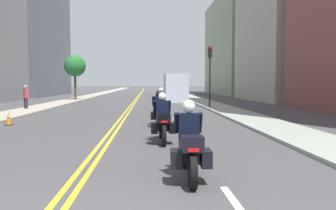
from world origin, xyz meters
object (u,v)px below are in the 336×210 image
Objects in this scene: motorcycle_0 at (189,147)px; motorcycle_1 at (162,122)px; motorcycle_2 at (159,112)px; motorcycle_3 at (161,104)px; traffic_cone_0 at (9,118)px; parked_truck at (175,89)px; street_tree_0 at (75,66)px; traffic_light_near at (210,66)px; pedestrian_0 at (26,97)px.

motorcycle_1 is at bearing 95.87° from motorcycle_0.
motorcycle_3 reaches higher than motorcycle_2.
motorcycle_3 is 8.23m from traffic_cone_0.
motorcycle_0 is 0.96× the size of motorcycle_2.
parked_truck is (9.08, 19.74, 0.95)m from traffic_cone_0.
street_tree_0 is at bearing 106.99° from motorcycle_0.
street_tree_0 is (-8.55, 16.85, 3.02)m from motorcycle_3.
street_tree_0 is at bearing 136.60° from traffic_light_near.
traffic_light_near reaches higher than motorcycle_1.
motorcycle_1 is 3.38× the size of traffic_cone_0.
traffic_light_near is 2.62× the size of pedestrian_0.
motorcycle_2 is 0.49× the size of traffic_light_near.
motorcycle_3 is at bearing 84.47° from motorcycle_2.
traffic_light_near reaches higher than motorcycle_2.
traffic_cone_0 is at bearing 159.57° from pedestrian_0.
motorcycle_0 is 28.81m from parked_truck.
parked_truck is at bearing 99.86° from traffic_light_near.
motorcycle_0 is 0.33× the size of parked_truck.
motorcycle_1 is 15.00m from traffic_light_near.
traffic_cone_0 is at bearing -139.25° from traffic_light_near.
pedestrian_0 is 0.27× the size of parked_truck.
pedestrian_0 is (-9.00, 13.31, 0.24)m from motorcycle_1.
traffic_light_near is 17.06m from street_tree_0.
street_tree_0 is (-1.51, 21.09, 3.35)m from traffic_cone_0.
motorcycle_3 is at bearing -126.81° from traffic_light_near.
pedestrian_0 is 12.92m from street_tree_0.
traffic_light_near is at bearing 79.43° from motorcycle_0.
motorcycle_2 is 4.92m from motorcycle_3.
motorcycle_3 is at bearing -63.09° from street_tree_0.
pedestrian_0 is 0.36× the size of street_tree_0.
traffic_cone_0 is at bearing 129.36° from motorcycle_0.
motorcycle_3 is 19.13m from street_tree_0.
street_tree_0 reaches higher than motorcycle_2.
motorcycle_2 is 3.47× the size of traffic_cone_0.
parked_truck is (2.31, 24.56, 0.61)m from motorcycle_1.
motorcycle_1 is 16.07m from pedestrian_0.
motorcycle_2 is at bearing 93.33° from motorcycle_0.
motorcycle_0 is 0.45× the size of street_tree_0.
street_tree_0 is at bearing 94.09° from traffic_cone_0.
traffic_cone_0 is 14.65m from traffic_light_near.
motorcycle_0 reaches higher than traffic_cone_0.
traffic_cone_0 is 0.13× the size of street_tree_0.
parked_truck is (11.32, 11.25, 0.37)m from pedestrian_0.
motorcycle_1 is 27.37m from street_tree_0.
motorcycle_0 is 31.45m from street_tree_0.
street_tree_0 reaches higher than motorcycle_3.
motorcycle_0 is at bearing -93.90° from parked_truck.
motorcycle_3 is at bearing -149.76° from pedestrian_0.
motorcycle_1 is 9.07m from motorcycle_3.
traffic_cone_0 is at bearing -149.27° from motorcycle_3.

